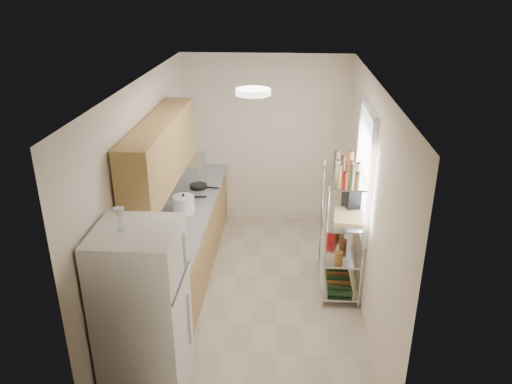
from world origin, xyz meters
TOP-DOWN VIEW (x-y plane):
  - room at (0.00, 0.00)m, footprint 2.52×4.42m
  - counter_run at (-0.92, 0.44)m, footprint 0.63×3.51m
  - upper_cabinets at (-1.05, 0.10)m, footprint 0.33×2.20m
  - range_hood at (-1.00, 0.90)m, footprint 0.50×0.60m
  - window at (1.23, 0.35)m, footprint 0.06×1.00m
  - bakers_rack at (1.00, 0.30)m, footprint 0.45×0.90m
  - ceiling_dome at (0.00, -0.30)m, footprint 0.34×0.34m
  - refrigerator at (-0.87, -1.55)m, footprint 0.70×0.70m
  - wine_glass_a at (-0.98, -1.57)m, footprint 0.07×0.07m
  - wine_glass_b at (-0.96, -1.57)m, footprint 0.07×0.07m
  - rice_cooker at (-0.92, 0.46)m, footprint 0.27×0.27m
  - frying_pan_large at (-1.01, 0.88)m, footprint 0.27×0.27m
  - frying_pan_small at (-0.88, 1.24)m, footprint 0.28×0.28m
  - cutting_board at (1.08, 0.22)m, footprint 0.40×0.49m
  - espresso_machine at (1.13, 0.49)m, footprint 0.23×0.29m
  - storage_bag at (0.93, 0.53)m, footprint 0.14×0.17m

SIDE VIEW (x-z plane):
  - counter_run at x=-0.92m, z-range 0.00..0.90m
  - storage_bag at x=0.93m, z-range 0.56..0.73m
  - refrigerator at x=-0.87m, z-range 0.00..1.70m
  - frying_pan_large at x=-1.01m, z-range 0.90..0.94m
  - frying_pan_small at x=-0.88m, z-range 0.90..0.95m
  - rice_cooker at x=-0.92m, z-range 0.90..1.12m
  - cutting_board at x=1.08m, z-range 1.01..1.04m
  - bakers_rack at x=1.00m, z-range 0.24..1.97m
  - espresso_machine at x=1.13m, z-range 1.01..1.31m
  - room at x=0.00m, z-range -0.01..2.61m
  - range_hood at x=-1.00m, z-range 1.33..1.45m
  - window at x=1.23m, z-range 0.82..2.28m
  - wine_glass_a at x=-0.98m, z-range 1.70..1.90m
  - wine_glass_b at x=-0.96m, z-range 1.70..1.90m
  - upper_cabinets at x=-1.05m, z-range 1.45..2.17m
  - ceiling_dome at x=0.00m, z-range 2.54..2.60m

